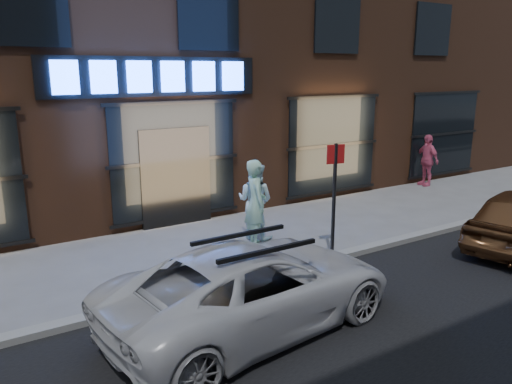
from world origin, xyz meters
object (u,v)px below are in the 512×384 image
man_cap (255,201)px  sign_post (334,190)px  white_suv (253,287)px  man_bowtie (256,203)px  passerby (427,160)px

man_cap → sign_post: size_ratio=0.74×
white_suv → sign_post: bearing=-68.7°
man_bowtie → passerby: size_ratio=1.12×
man_cap → passerby: 7.80m
man_bowtie → white_suv: 3.61m
man_cap → white_suv: 4.09m
passerby → sign_post: (-6.99, -3.45, 0.58)m
man_bowtie → man_cap: bearing=-15.3°
white_suv → sign_post: 3.32m
man_cap → sign_post: bearing=166.9°
white_suv → sign_post: (2.84, 1.52, 0.79)m
man_bowtie → passerby: bearing=-61.2°
passerby → white_suv: bearing=-55.1°
man_cap → man_bowtie: bearing=117.7°
man_bowtie → man_cap: man_bowtie is taller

